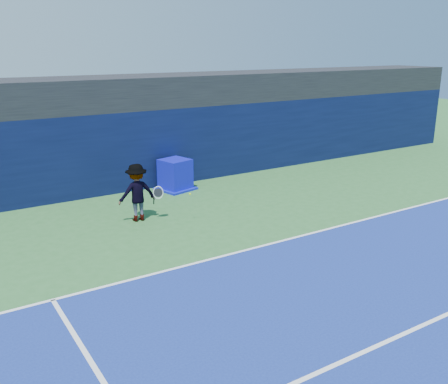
{
  "coord_description": "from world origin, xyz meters",
  "views": [
    {
      "loc": [
        -7.06,
        -7.29,
        5.38
      ],
      "look_at": [
        0.84,
        5.2,
        1.0
      ],
      "focal_mm": 40.0,
      "sensor_mm": 36.0,
      "label": 1
    }
  ],
  "objects": [
    {
      "name": "baseline",
      "position": [
        0.0,
        3.0,
        0.01
      ],
      "size": [
        24.0,
        0.1,
        0.01
      ],
      "primitive_type": "cube",
      "color": "white",
      "rests_on": "ground"
    },
    {
      "name": "service_line",
      "position": [
        0.0,
        -2.0,
        0.01
      ],
      "size": [
        24.0,
        0.1,
        0.01
      ],
      "primitive_type": "cube",
      "color": "white",
      "rests_on": "ground"
    },
    {
      "name": "back_wall_assembly",
      "position": [
        -0.0,
        10.5,
        1.5
      ],
      "size": [
        36.0,
        1.03,
        3.0
      ],
      "color": "#091033",
      "rests_on": "ground"
    },
    {
      "name": "stadium_band",
      "position": [
        0.0,
        11.5,
        3.6
      ],
      "size": [
        36.0,
        3.0,
        1.2
      ],
      "primitive_type": "cube",
      "color": "black",
      "rests_on": "back_wall_assembly"
    },
    {
      "name": "tennis_player",
      "position": [
        -1.36,
        6.84,
        0.92
      ],
      "size": [
        1.38,
        0.78,
        1.84
      ],
      "color": "silver",
      "rests_on": "ground"
    },
    {
      "name": "equipment_cart",
      "position": [
        1.25,
        9.35,
        0.54
      ],
      "size": [
        1.51,
        1.51,
        1.19
      ],
      "color": "#0C0CB0",
      "rests_on": "ground"
    },
    {
      "name": "ground",
      "position": [
        0.0,
        0.0,
        0.0
      ],
      "size": [
        80.0,
        80.0,
        0.0
      ],
      "primitive_type": "plane",
      "color": "#2E672F",
      "rests_on": "ground"
    },
    {
      "name": "tennis_ball",
      "position": [
        -0.01,
        5.85,
        0.91
      ],
      "size": [
        0.07,
        0.07,
        0.07
      ],
      "color": "#ADD818",
      "rests_on": "ground"
    }
  ]
}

